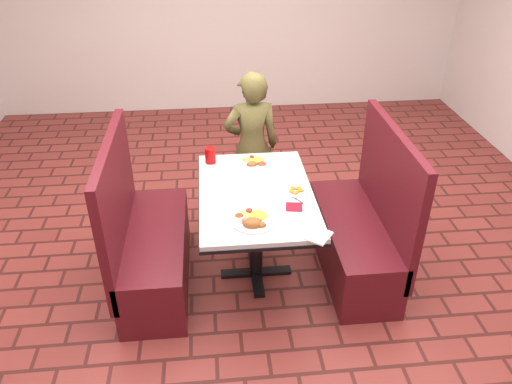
% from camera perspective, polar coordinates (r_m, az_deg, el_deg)
% --- Properties ---
extents(room, '(7.00, 7.04, 2.82)m').
position_cam_1_polar(room, '(3.08, 0.00, 18.81)').
color(room, maroon).
rests_on(room, ground).
extents(dining_table, '(0.81, 1.21, 0.75)m').
position_cam_1_polar(dining_table, '(3.57, 0.00, -1.32)').
color(dining_table, silver).
rests_on(dining_table, ground).
extents(booth_bench_left, '(0.47, 1.20, 1.17)m').
position_cam_1_polar(booth_bench_left, '(3.78, -12.21, -6.09)').
color(booth_bench_left, '#56131A').
rests_on(booth_bench_left, ground).
extents(booth_bench_right, '(0.47, 1.20, 1.17)m').
position_cam_1_polar(booth_bench_right, '(3.90, 11.79, -4.67)').
color(booth_bench_right, '#56131A').
rests_on(booth_bench_right, ground).
extents(diner_person, '(0.52, 0.37, 1.33)m').
position_cam_1_polar(diner_person, '(4.34, -0.51, 5.22)').
color(diner_person, brown).
rests_on(diner_person, ground).
extents(near_dinner_plate, '(0.29, 0.29, 0.09)m').
position_cam_1_polar(near_dinner_plate, '(3.19, -0.38, -2.97)').
color(near_dinner_plate, white).
rests_on(near_dinner_plate, dining_table).
extents(far_dinner_plate, '(0.25, 0.25, 0.06)m').
position_cam_1_polar(far_dinner_plate, '(3.88, -0.14, 3.56)').
color(far_dinner_plate, white).
rests_on(far_dinner_plate, dining_table).
extents(plantain_plate, '(0.17, 0.17, 0.03)m').
position_cam_1_polar(plantain_plate, '(3.52, 4.55, 0.15)').
color(plantain_plate, white).
rests_on(plantain_plate, dining_table).
extents(maroon_napkin, '(0.13, 0.13, 0.00)m').
position_cam_1_polar(maroon_napkin, '(3.36, 4.37, -1.71)').
color(maroon_napkin, maroon).
rests_on(maroon_napkin, dining_table).
extents(spoon_utensil, '(0.08, 0.12, 0.00)m').
position_cam_1_polar(spoon_utensil, '(3.44, 4.64, -0.82)').
color(spoon_utensil, silver).
rests_on(spoon_utensil, dining_table).
extents(red_tumbler, '(0.08, 0.08, 0.12)m').
position_cam_1_polar(red_tumbler, '(3.89, -5.24, 4.20)').
color(red_tumbler, '#B60C0C').
rests_on(red_tumbler, dining_table).
extents(paper_napkin, '(0.26, 0.25, 0.01)m').
position_cam_1_polar(paper_napkin, '(3.11, 6.54, -4.77)').
color(paper_napkin, white).
rests_on(paper_napkin, dining_table).
extents(knife_utensil, '(0.08, 0.15, 0.00)m').
position_cam_1_polar(knife_utensil, '(3.20, -0.51, -3.33)').
color(knife_utensil, silver).
rests_on(knife_utensil, dining_table).
extents(fork_utensil, '(0.05, 0.15, 0.00)m').
position_cam_1_polar(fork_utensil, '(3.17, -0.09, -3.67)').
color(fork_utensil, silver).
rests_on(fork_utensil, dining_table).
extents(lettuce_shreds, '(0.28, 0.32, 0.00)m').
position_cam_1_polar(lettuce_shreds, '(3.57, 0.54, 0.55)').
color(lettuce_shreds, '#97C850').
rests_on(lettuce_shreds, dining_table).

